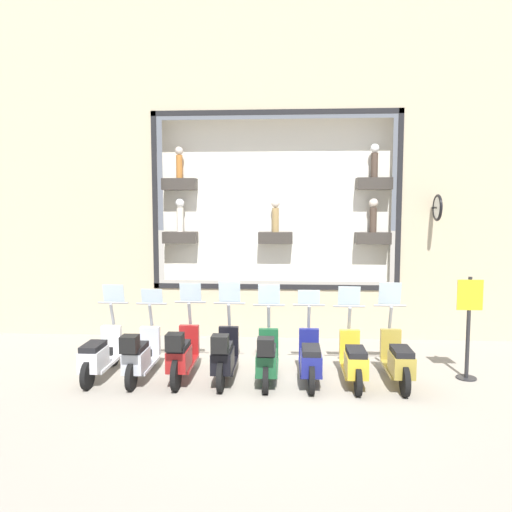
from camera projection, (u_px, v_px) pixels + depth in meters
The scene contains 11 objects.
ground_plane at pixel (270, 388), 8.60m from camera, with size 120.00×120.00×0.00m, color gray.
building_facade at pixel (276, 156), 11.76m from camera, with size 1.22×36.00×8.52m.
scooter_olive_0 at pixel (398, 360), 8.75m from camera, with size 1.80×0.61×1.70m.
scooter_yellow_1 at pixel (354, 361), 8.80m from camera, with size 1.79×0.60×1.62m.
scooter_navy_2 at pixel (310, 359), 8.85m from camera, with size 1.80×0.60×1.54m.
scooter_green_3 at pixel (267, 357), 8.83m from camera, with size 1.79×0.61×1.65m.
scooter_black_4 at pixel (224, 355), 8.88m from camera, with size 1.81×0.60×1.69m.
scooter_red_5 at pixel (182, 354), 8.93m from camera, with size 1.81×0.60×1.65m.
scooter_silver_6 at pixel (140, 355), 8.97m from camera, with size 1.79×0.61×1.53m.
scooter_white_7 at pixel (99, 355), 9.09m from camera, with size 1.80×0.61×1.61m.
shop_sign_post at pixel (469, 324), 8.99m from camera, with size 0.36×0.45×1.87m.
Camera 1 is at (-8.33, -0.29, 3.10)m, focal length 35.00 mm.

